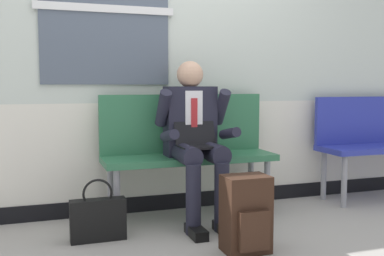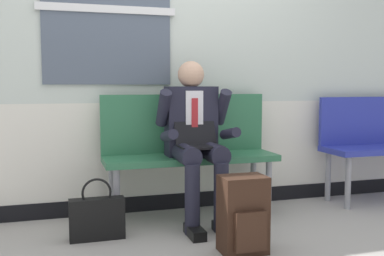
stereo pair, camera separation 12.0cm
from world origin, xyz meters
name	(u,v)px [view 2 (the right image)]	position (x,y,z in m)	size (l,w,h in m)	color
ground_plane	(186,226)	(0.00, 0.00, 0.00)	(18.00, 18.00, 0.00)	#9E9991
station_wall	(167,54)	(-0.01, 0.55, 1.34)	(5.24, 0.16, 2.68)	beige
bench_with_person	(188,145)	(0.10, 0.28, 0.58)	(1.39, 0.42, 0.99)	#2D6B47
bench_empty	(381,139)	(1.99, 0.28, 0.57)	(1.18, 0.42, 0.96)	#28339E
person_seated	(196,136)	(0.10, 0.07, 0.68)	(0.57, 0.70, 1.26)	#1E1E2D
backpack	(243,215)	(0.20, -0.64, 0.24)	(0.29, 0.25, 0.50)	#331E14
handbag	(97,218)	(-0.67, -0.11, 0.15)	(0.38, 0.11, 0.43)	black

